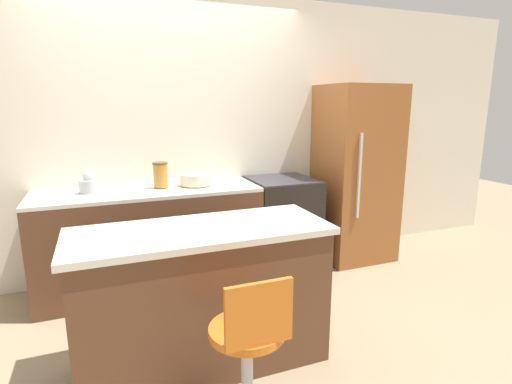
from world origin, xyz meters
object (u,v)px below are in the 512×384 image
Objects in this scene: mixing_bowl at (196,179)px; refrigerator at (355,174)px; oven_range at (282,223)px; kettle at (89,184)px; stool_chair at (249,356)px.

refrigerator is at bearing -1.67° from mixing_bowl.
kettle reaches higher than oven_range.
refrigerator reaches higher than kettle.
oven_range is at bearing -2.25° from mixing_bowl.
stool_chair is at bearing -69.29° from kettle.
oven_range is 1.80m from kettle.
stool_chair is 4.70× the size of kettle.
mixing_bowl reaches higher than stool_chair.
refrigerator is 6.31× the size of mixing_bowl.
refrigerator is 2.10× the size of stool_chair.
oven_range is 2.09m from stool_chair.
stool_chair is 3.01× the size of mixing_bowl.
oven_range is 1.05× the size of stool_chair.
oven_range is 0.94m from refrigerator.
oven_range is 3.16× the size of mixing_bowl.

